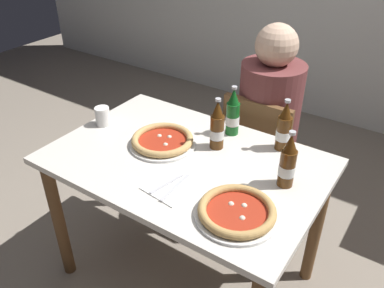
{
  "coord_description": "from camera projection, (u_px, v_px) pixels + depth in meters",
  "views": [
    {
      "loc": [
        0.83,
        -1.18,
        1.74
      ],
      "look_at": [
        0.0,
        0.05,
        0.8
      ],
      "focal_mm": 37.09,
      "sensor_mm": 36.0,
      "label": 1
    }
  ],
  "objects": [
    {
      "name": "ground_plane",
      "position": [
        187.0,
        272.0,
        2.15
      ],
      "size": [
        8.0,
        8.0,
        0.0
      ],
      "primitive_type": "plane",
      "color": "gray"
    },
    {
      "name": "dining_table_main",
      "position": [
        186.0,
        179.0,
        1.81
      ],
      "size": [
        1.2,
        0.8,
        0.75
      ],
      "color": "silver",
      "rests_on": "ground_plane"
    },
    {
      "name": "chair_behind_table",
      "position": [
        261.0,
        153.0,
        2.27
      ],
      "size": [
        0.4,
        0.4,
        0.85
      ],
      "rotation": [
        0.0,
        0.0,
        3.15
      ],
      "color": "brown",
      "rests_on": "ground_plane"
    },
    {
      "name": "diner_seated",
      "position": [
        266.0,
        134.0,
        2.25
      ],
      "size": [
        0.34,
        0.34,
        1.21
      ],
      "color": "#2D3342",
      "rests_on": "ground_plane"
    },
    {
      "name": "pizza_margherita_near",
      "position": [
        163.0,
        141.0,
        1.84
      ],
      "size": [
        0.31,
        0.31,
        0.04
      ],
      "color": "white",
      "rests_on": "dining_table_main"
    },
    {
      "name": "pizza_marinara_far",
      "position": [
        237.0,
        212.0,
        1.43
      ],
      "size": [
        0.31,
        0.31,
        0.04
      ],
      "color": "white",
      "rests_on": "dining_table_main"
    },
    {
      "name": "beer_bottle_left",
      "position": [
        284.0,
        129.0,
        1.77
      ],
      "size": [
        0.07,
        0.07,
        0.25
      ],
      "color": "#512D0F",
      "rests_on": "dining_table_main"
    },
    {
      "name": "beer_bottle_center",
      "position": [
        288.0,
        163.0,
        1.54
      ],
      "size": [
        0.07,
        0.07,
        0.25
      ],
      "color": "#512D0F",
      "rests_on": "dining_table_main"
    },
    {
      "name": "beer_bottle_right",
      "position": [
        233.0,
        114.0,
        1.88
      ],
      "size": [
        0.07,
        0.07,
        0.25
      ],
      "color": "#14591E",
      "rests_on": "dining_table_main"
    },
    {
      "name": "beer_bottle_extra",
      "position": [
        217.0,
        127.0,
        1.78
      ],
      "size": [
        0.07,
        0.07,
        0.25
      ],
      "color": "#512D0F",
      "rests_on": "dining_table_main"
    },
    {
      "name": "napkin_with_cutlery",
      "position": [
        171.0,
        186.0,
        1.58
      ],
      "size": [
        0.2,
        0.2,
        0.01
      ],
      "color": "white",
      "rests_on": "dining_table_main"
    },
    {
      "name": "paper_cup",
      "position": [
        103.0,
        116.0,
        1.98
      ],
      "size": [
        0.07,
        0.07,
        0.09
      ],
      "primitive_type": "cylinder",
      "color": "white",
      "rests_on": "dining_table_main"
    }
  ]
}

